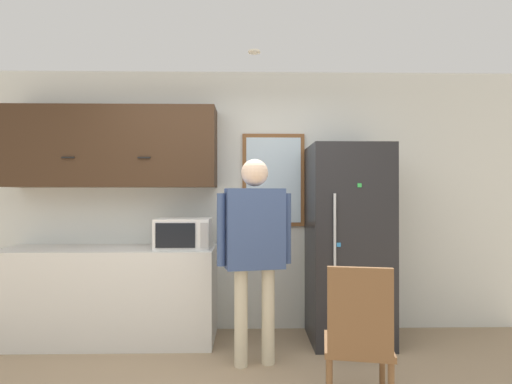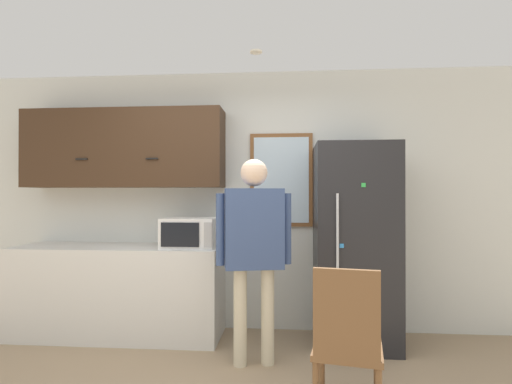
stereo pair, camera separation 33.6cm
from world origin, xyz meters
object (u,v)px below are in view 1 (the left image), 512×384
object	(u,v)px
person	(255,238)
chair	(358,335)
refrigerator	(348,243)
microwave	(184,233)

from	to	relation	value
person	chair	distance (m)	1.15
refrigerator	chair	xyz separation A→B (m)	(-0.26, -1.32, -0.42)
microwave	refrigerator	size ratio (longest dim) A/B	0.27
microwave	person	bearing A→B (deg)	-37.30
person	chair	bearing A→B (deg)	-62.10
microwave	refrigerator	xyz separation A→B (m)	(1.58, 0.02, -0.10)
refrigerator	chair	distance (m)	1.41
person	chair	xyz separation A→B (m)	(0.65, -0.79, -0.53)
microwave	chair	xyz separation A→B (m)	(1.32, -1.30, -0.52)
refrigerator	person	bearing A→B (deg)	-149.66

